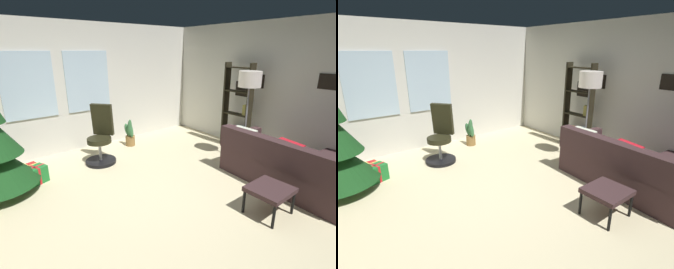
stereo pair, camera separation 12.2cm
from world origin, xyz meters
The scene contains 11 objects.
ground_plane centered at (0.00, 0.00, -0.05)m, with size 5.54×5.50×0.10m, color beige.
wall_back_with_windows centered at (-0.02, 2.80, 1.29)m, with size 5.54×0.12×2.57m.
wall_right_with_frames centered at (2.82, 0.00, 1.29)m, with size 0.12×5.50×2.57m.
couch centered at (1.92, -0.91, 0.29)m, with size 1.64×2.15×0.81m.
footstool centered at (0.88, -1.03, 0.33)m, with size 0.52×0.48×0.37m.
gift_box_red centered at (-1.33, 1.87, 0.13)m, with size 0.36×0.34×0.26m.
gift_box_green centered at (-1.26, 1.73, 0.14)m, with size 0.37×0.31×0.28m.
office_chair centered at (-0.07, 1.84, 0.42)m, with size 0.60×0.59×1.09m.
bookshelf centered at (2.56, 0.78, 0.78)m, with size 0.18×0.64×1.79m.
floor_lamp centered at (2.11, 0.24, 1.44)m, with size 0.40×0.40×1.68m.
potted_plant centered at (0.78, 2.25, 0.26)m, with size 0.22×0.33×0.62m.
Camera 1 is at (-1.93, -2.46, 2.03)m, focal length 27.53 mm.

